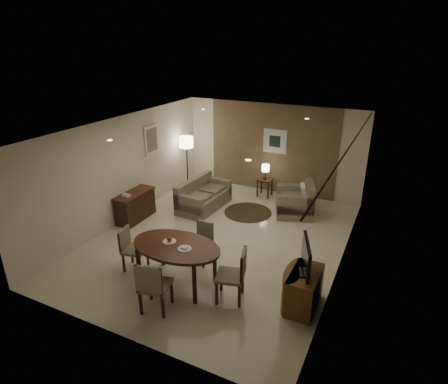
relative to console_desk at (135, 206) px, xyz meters
The scene contains 31 objects.
room_shell 2.70m from the console_desk, ahead, with size 5.50×7.00×2.70m.
taupe_accent 4.39m from the console_desk, 54.45° to the left, with size 3.96×0.03×2.70m, color #77654A.
curtain_wall 5.26m from the console_desk, ahead, with size 0.08×6.70×2.58m, color beige, non-canonical shape.
curtain_rod 5.64m from the console_desk, ahead, with size 0.03×0.03×6.80m, color black.
art_back_frame 4.49m from the console_desk, 53.18° to the left, with size 0.72×0.03×0.72m, color silver.
art_back_canvas 4.48m from the console_desk, 53.06° to the left, with size 0.34×0.01×0.34m, color black.
art_left_frame 1.92m from the console_desk, 100.85° to the left, with size 0.03×0.60×0.80m, color silver.
art_left_canvas 1.91m from the console_desk, 100.16° to the left, with size 0.01×0.46×0.64m, color gray.
downlight_nl 3.12m from the console_desk, 58.80° to the right, with size 0.10×0.10×0.01m, color white.
downlight_nr 4.87m from the console_desk, 24.83° to the right, with size 0.10×0.10×0.01m, color white.
downlight_fl 3.12m from the console_desk, 58.80° to the left, with size 0.10×0.10×0.01m, color white.
downlight_fr 4.87m from the console_desk, 24.83° to the left, with size 0.10×0.10×0.01m, color white.
console_desk is the anchor object (origin of this frame).
telephone 0.52m from the console_desk, 90.00° to the right, with size 0.20×0.14×0.09m, color white, non-canonical shape.
tv_cabinet 5.11m from the console_desk, 17.05° to the right, with size 0.48×0.90×0.70m, color brown, non-canonical shape.
flat_tv 5.14m from the console_desk, 17.12° to the right, with size 0.06×0.88×0.60m, color black, non-canonical shape.
dining_table 3.13m from the console_desk, 36.98° to the right, with size 1.79×1.12×0.84m, color #4B2318, non-canonical shape.
chair_near 3.73m from the console_desk, 46.22° to the right, with size 0.49×0.49×1.02m, color #766C5B, non-canonical shape.
chair_far 2.73m from the console_desk, 22.08° to the right, with size 0.42×0.42×0.87m, color #766C5B, non-canonical shape.
chair_left 2.36m from the console_desk, 51.74° to the right, with size 0.44×0.44×0.90m, color #766C5B, non-canonical shape.
chair_right 4.09m from the console_desk, 27.38° to the right, with size 0.49×0.49×1.02m, color #766C5B, non-canonical shape.
plate_a 3.00m from the console_desk, 38.30° to the right, with size 0.26×0.26×0.02m, color white.
plate_b 3.37m from the console_desk, 35.39° to the right, with size 0.26×0.26×0.02m, color white.
fruit_apple 3.00m from the console_desk, 38.30° to the right, with size 0.09×0.09×0.09m, color red.
napkin 3.38m from the console_desk, 35.39° to the right, with size 0.12×0.08×0.03m, color white.
round_rug 3.03m from the console_desk, 33.61° to the left, with size 1.31×1.31×0.01m, color #382E1F.
sofa 1.91m from the console_desk, 48.56° to the left, with size 0.86×1.71×0.80m, color #766C5B, non-canonical shape.
armchair 4.24m from the console_desk, 30.14° to the left, with size 1.00×0.95×0.89m, color #766C5B, non-canonical shape.
side_table 3.89m from the console_desk, 49.80° to the left, with size 0.43×0.43×0.55m, color #311D10, non-canonical shape.
table_lamp 3.91m from the console_desk, 49.80° to the left, with size 0.22×0.22×0.50m, color #FFEAC1, non-canonical shape.
floor_lamp 2.51m from the console_desk, 87.57° to the left, with size 0.43×0.43×1.69m, color #FFE5B7, non-canonical shape.
Camera 1 is at (3.51, -6.99, 4.45)m, focal length 30.00 mm.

